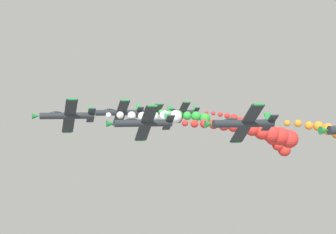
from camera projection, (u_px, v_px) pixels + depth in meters
airplane_lead at (66, 116)px, 92.33m from camera, size 7.74×10.35×6.19m
smoke_trail_lead at (157, 116)px, 96.61m from camera, size 2.23×13.52×2.23m
airplane_left_inner at (142, 123)px, 84.68m from camera, size 7.85×10.35×6.04m
smoke_trail_left_inner at (264, 133)px, 90.26m from camera, size 3.08×20.06×4.96m
airplane_right_inner at (118, 113)px, 106.26m from camera, size 8.28×10.35×5.41m
smoke_trail_right_inner at (190, 116)px, 109.27m from camera, size 3.24×11.85×2.89m
airplane_left_outer at (243, 123)px, 76.74m from camera, size 7.89×10.35×5.98m
airplane_right_outer at (152, 113)px, 120.70m from camera, size 8.65×10.35×4.73m
airplane_high_slot at (179, 112)px, 134.24m from camera, size 8.17×10.35×5.58m
smoke_trail_high_slot at (267, 137)px, 142.09m from camera, size 3.56×24.12×12.01m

